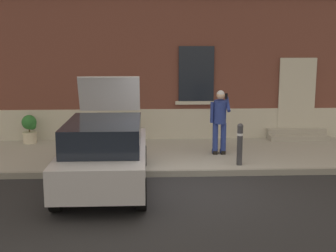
{
  "coord_description": "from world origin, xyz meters",
  "views": [
    {
      "loc": [
        -0.76,
        -9.22,
        3.07
      ],
      "look_at": [
        -0.25,
        1.6,
        1.1
      ],
      "focal_mm": 47.52,
      "sensor_mm": 36.0,
      "label": 1
    }
  ],
  "objects_px": {
    "planter_cream": "(30,128)",
    "bollard_far_left": "(71,144)",
    "planter_terracotta": "(122,128)",
    "bollard_near_person": "(240,143)",
    "hatchback_car_silver": "(105,152)",
    "person_on_phone": "(220,118)"
  },
  "relations": [
    {
      "from": "person_on_phone",
      "to": "planter_cream",
      "type": "height_order",
      "value": "person_on_phone"
    },
    {
      "from": "hatchback_car_silver",
      "to": "bollard_near_person",
      "type": "relative_size",
      "value": 3.89
    },
    {
      "from": "hatchback_car_silver",
      "to": "planter_cream",
      "type": "bearing_deg",
      "value": 123.62
    },
    {
      "from": "planter_cream",
      "to": "bollard_far_left",
      "type": "bearing_deg",
      "value": -58.38
    },
    {
      "from": "person_on_phone",
      "to": "bollard_near_person",
      "type": "bearing_deg",
      "value": -70.01
    },
    {
      "from": "bollard_near_person",
      "to": "planter_terracotta",
      "type": "bearing_deg",
      "value": 138.48
    },
    {
      "from": "hatchback_car_silver",
      "to": "planter_terracotta",
      "type": "relative_size",
      "value": 4.73
    },
    {
      "from": "bollard_near_person",
      "to": "planter_terracotta",
      "type": "distance_m",
      "value": 4.04
    },
    {
      "from": "hatchback_car_silver",
      "to": "planter_cream",
      "type": "distance_m",
      "value": 4.75
    },
    {
      "from": "planter_cream",
      "to": "planter_terracotta",
      "type": "bearing_deg",
      "value": -2.18
    },
    {
      "from": "bollard_far_left",
      "to": "planter_terracotta",
      "type": "distance_m",
      "value": 2.89
    },
    {
      "from": "hatchback_car_silver",
      "to": "planter_terracotta",
      "type": "distance_m",
      "value": 3.85
    },
    {
      "from": "bollard_near_person",
      "to": "planter_cream",
      "type": "height_order",
      "value": "bollard_near_person"
    },
    {
      "from": "planter_terracotta",
      "to": "hatchback_car_silver",
      "type": "bearing_deg",
      "value": -92.51
    },
    {
      "from": "hatchback_car_silver",
      "to": "person_on_phone",
      "type": "distance_m",
      "value": 3.68
    },
    {
      "from": "bollard_near_person",
      "to": "person_on_phone",
      "type": "xyz_separation_m",
      "value": [
        -0.32,
        1.11,
        0.44
      ]
    },
    {
      "from": "bollard_far_left",
      "to": "planter_terracotta",
      "type": "height_order",
      "value": "bollard_far_left"
    },
    {
      "from": "hatchback_car_silver",
      "to": "bollard_near_person",
      "type": "distance_m",
      "value": 3.4
    },
    {
      "from": "bollard_far_left",
      "to": "person_on_phone",
      "type": "height_order",
      "value": "person_on_phone"
    },
    {
      "from": "hatchback_car_silver",
      "to": "bollard_near_person",
      "type": "xyz_separation_m",
      "value": [
        3.19,
        1.17,
        -0.09
      ]
    },
    {
      "from": "person_on_phone",
      "to": "planter_terracotta",
      "type": "relative_size",
      "value": 2.04
    },
    {
      "from": "bollard_near_person",
      "to": "bollard_far_left",
      "type": "bearing_deg",
      "value": 180.0
    }
  ]
}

